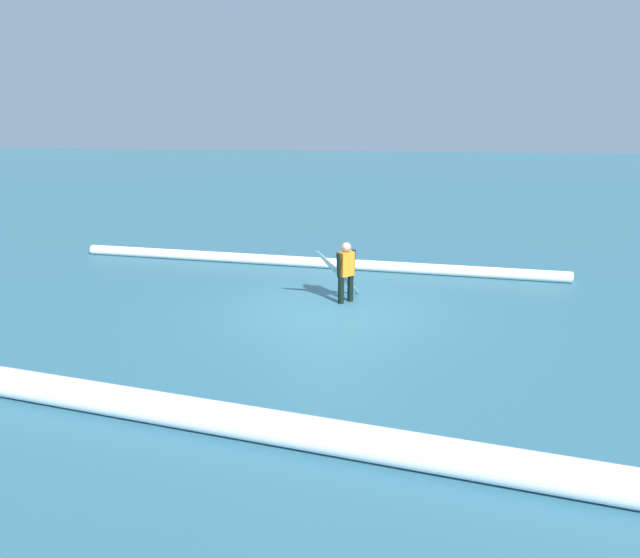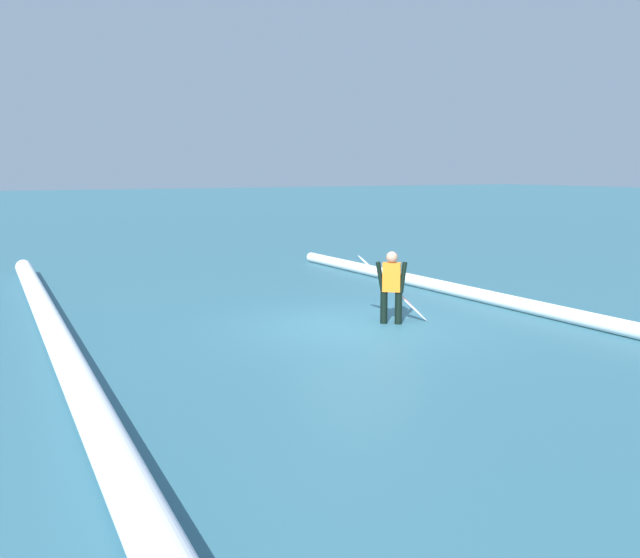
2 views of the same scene
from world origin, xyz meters
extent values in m
plane|color=#2F6274|center=(0.00, 0.00, 0.00)|extent=(195.69, 195.69, 0.00)
cylinder|color=black|center=(-0.11, -0.59, 0.31)|extent=(0.14, 0.14, 0.63)
cylinder|color=black|center=(-0.29, -0.81, 0.31)|extent=(0.14, 0.14, 0.63)
cube|color=orange|center=(-0.20, -0.70, 0.90)|extent=(0.37, 0.39, 0.56)
sphere|color=tan|center=(-0.20, -0.70, 1.29)|extent=(0.22, 0.22, 0.22)
cylinder|color=black|center=(-0.07, -0.53, 0.90)|extent=(0.09, 0.21, 0.60)
cylinder|color=black|center=(-0.34, -0.86, 0.90)|extent=(0.09, 0.17, 0.60)
ellipsoid|color=white|center=(0.03, -0.89, 0.64)|extent=(1.04, 1.30, 1.32)
ellipsoid|color=red|center=(0.03, -0.89, 0.64)|extent=(0.74, 0.98, 1.06)
cylinder|color=white|center=(1.55, -3.73, 0.15)|extent=(14.23, 0.31, 0.30)
cylinder|color=white|center=(0.08, 5.29, 0.22)|extent=(20.05, 1.61, 0.43)
camera|label=1|loc=(-2.58, 11.16, 3.81)|focal=30.83mm
camera|label=2|loc=(-11.13, 6.95, 2.93)|focal=39.58mm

